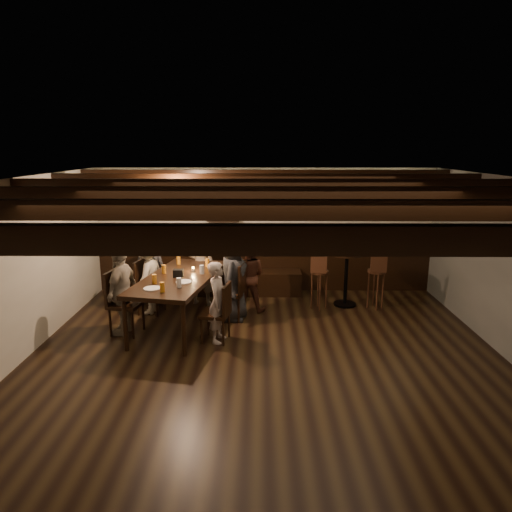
{
  "coord_description": "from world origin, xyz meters",
  "views": [
    {
      "loc": [
        -0.09,
        -5.25,
        2.79
      ],
      "look_at": [
        -0.15,
        1.3,
        1.21
      ],
      "focal_mm": 32.0,
      "sensor_mm": 36.0,
      "label": 1
    }
  ],
  "objects_px": {
    "person_right_far": "(218,302)",
    "person_right_near": "(233,277)",
    "person_bench_centre": "(201,266)",
    "dining_table": "(180,280)",
    "high_top_table": "(346,271)",
    "chair_left_far": "(126,314)",
    "person_left_far": "(122,291)",
    "bar_stool_right": "(376,288)",
    "person_bench_left": "(150,270)",
    "bar_stool_left": "(319,289)",
    "person_left_near": "(147,276)",
    "chair_left_near": "(150,297)",
    "chair_right_near": "(232,302)",
    "person_bench_right": "(248,276)",
    "chair_right_far": "(217,323)"
  },
  "relations": [
    {
      "from": "person_right_far",
      "to": "person_right_near",
      "type": "bearing_deg",
      "value": 0.0
    },
    {
      "from": "person_bench_centre",
      "to": "dining_table",
      "type": "bearing_deg",
      "value": 90.0
    },
    {
      "from": "high_top_table",
      "to": "chair_left_far",
      "type": "bearing_deg",
      "value": -160.05
    },
    {
      "from": "person_left_far",
      "to": "bar_stool_right",
      "type": "relative_size",
      "value": 1.37
    },
    {
      "from": "high_top_table",
      "to": "person_bench_left",
      "type": "bearing_deg",
      "value": 179.02
    },
    {
      "from": "person_right_near",
      "to": "bar_stool_left",
      "type": "relative_size",
      "value": 1.45
    },
    {
      "from": "person_bench_centre",
      "to": "person_right_near",
      "type": "xyz_separation_m",
      "value": [
        0.62,
        -0.73,
        0.01
      ]
    },
    {
      "from": "person_right_far",
      "to": "bar_stool_left",
      "type": "xyz_separation_m",
      "value": [
        1.63,
        1.37,
        -0.23
      ]
    },
    {
      "from": "person_left_near",
      "to": "person_right_near",
      "type": "xyz_separation_m",
      "value": [
        1.47,
        -0.28,
        0.06
      ]
    },
    {
      "from": "chair_left_far",
      "to": "person_left_near",
      "type": "xyz_separation_m",
      "value": [
        0.14,
        0.89,
        0.36
      ]
    },
    {
      "from": "bar_stool_left",
      "to": "person_bench_left",
      "type": "bearing_deg",
      "value": -170.03
    },
    {
      "from": "chair_left_near",
      "to": "person_right_near",
      "type": "xyz_separation_m",
      "value": [
        1.44,
        -0.28,
        0.43
      ]
    },
    {
      "from": "person_bench_centre",
      "to": "person_left_far",
      "type": "bearing_deg",
      "value": 63.43
    },
    {
      "from": "chair_right_near",
      "to": "person_right_far",
      "type": "distance_m",
      "value": 0.95
    },
    {
      "from": "chair_right_near",
      "to": "high_top_table",
      "type": "height_order",
      "value": "high_top_table"
    },
    {
      "from": "person_bench_right",
      "to": "person_right_far",
      "type": "relative_size",
      "value": 1.04
    },
    {
      "from": "person_left_near",
      "to": "bar_stool_right",
      "type": "height_order",
      "value": "person_left_near"
    },
    {
      "from": "dining_table",
      "to": "chair_right_far",
      "type": "distance_m",
      "value": 0.98
    },
    {
      "from": "person_bench_left",
      "to": "person_bench_right",
      "type": "xyz_separation_m",
      "value": [
        1.77,
        -0.34,
        -0.0
      ]
    },
    {
      "from": "chair_left_near",
      "to": "bar_stool_right",
      "type": "relative_size",
      "value": 0.93
    },
    {
      "from": "person_bench_right",
      "to": "person_left_near",
      "type": "distance_m",
      "value": 1.71
    },
    {
      "from": "chair_right_near",
      "to": "person_left_near",
      "type": "xyz_separation_m",
      "value": [
        -1.44,
        0.28,
        0.37
      ]
    },
    {
      "from": "person_bench_centre",
      "to": "person_right_near",
      "type": "distance_m",
      "value": 0.96
    },
    {
      "from": "dining_table",
      "to": "person_right_far",
      "type": "relative_size",
      "value": 1.94
    },
    {
      "from": "person_right_far",
      "to": "high_top_table",
      "type": "relative_size",
      "value": 1.23
    },
    {
      "from": "chair_right_far",
      "to": "chair_left_near",
      "type": "bearing_deg",
      "value": 57.95
    },
    {
      "from": "chair_left_far",
      "to": "person_right_near",
      "type": "height_order",
      "value": "person_right_near"
    },
    {
      "from": "chair_right_far",
      "to": "bar_stool_right",
      "type": "height_order",
      "value": "bar_stool_right"
    },
    {
      "from": "person_bench_right",
      "to": "person_left_near",
      "type": "bearing_deg",
      "value": 15.26
    },
    {
      "from": "person_bench_left",
      "to": "high_top_table",
      "type": "bearing_deg",
      "value": -170.16
    },
    {
      "from": "dining_table",
      "to": "high_top_table",
      "type": "distance_m",
      "value": 2.96
    },
    {
      "from": "chair_right_near",
      "to": "person_left_far",
      "type": "xyz_separation_m",
      "value": [
        -1.61,
        -0.61,
        0.38
      ]
    },
    {
      "from": "dining_table",
      "to": "bar_stool_left",
      "type": "relative_size",
      "value": 2.36
    },
    {
      "from": "person_right_near",
      "to": "high_top_table",
      "type": "bearing_deg",
      "value": -59.81
    },
    {
      "from": "high_top_table",
      "to": "chair_left_near",
      "type": "bearing_deg",
      "value": -173.04
    },
    {
      "from": "chair_left_far",
      "to": "chair_right_near",
      "type": "relative_size",
      "value": 1.03
    },
    {
      "from": "bar_stool_right",
      "to": "person_bench_centre",
      "type": "bearing_deg",
      "value": -179.27
    },
    {
      "from": "person_bench_centre",
      "to": "person_left_far",
      "type": "xyz_separation_m",
      "value": [
        -1.02,
        -1.33,
        -0.03
      ]
    },
    {
      "from": "person_bench_right",
      "to": "bar_stool_left",
      "type": "xyz_separation_m",
      "value": [
        1.23,
        0.07,
        -0.26
      ]
    },
    {
      "from": "person_right_far",
      "to": "dining_table",
      "type": "bearing_deg",
      "value": 59.04
    },
    {
      "from": "chair_right_far",
      "to": "person_left_near",
      "type": "bearing_deg",
      "value": 58.5
    },
    {
      "from": "high_top_table",
      "to": "bar_stool_right",
      "type": "bearing_deg",
      "value": -17.29
    },
    {
      "from": "person_bench_left",
      "to": "high_top_table",
      "type": "relative_size",
      "value": 1.29
    },
    {
      "from": "person_left_near",
      "to": "person_bench_left",
      "type": "bearing_deg",
      "value": -161.57
    },
    {
      "from": "high_top_table",
      "to": "bar_stool_left",
      "type": "relative_size",
      "value": 0.99
    },
    {
      "from": "person_bench_centre",
      "to": "person_bench_right",
      "type": "distance_m",
      "value": 0.92
    },
    {
      "from": "dining_table",
      "to": "bar_stool_right",
      "type": "height_order",
      "value": "bar_stool_right"
    },
    {
      "from": "chair_left_far",
      "to": "chair_right_near",
      "type": "height_order",
      "value": "chair_left_far"
    },
    {
      "from": "person_left_far",
      "to": "chair_right_near",
      "type": "bearing_deg",
      "value": 121.48
    },
    {
      "from": "chair_left_far",
      "to": "high_top_table",
      "type": "bearing_deg",
      "value": 120.77
    }
  ]
}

